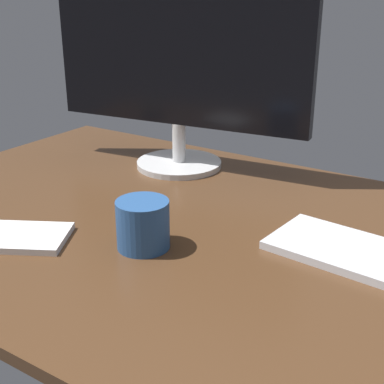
{
  "coord_description": "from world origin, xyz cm",
  "views": [
    {
      "loc": [
        44.36,
        -74.59,
        43.74
      ],
      "look_at": [
        -5.02,
        0.97,
        8.0
      ],
      "focal_mm": 50.77,
      "sensor_mm": 36.0,
      "label": 1
    }
  ],
  "objects": [
    {
      "name": "monitor",
      "position": [
        -24.95,
        25.88,
        25.46
      ],
      "size": [
        61.34,
        20.0,
        41.64
      ],
      "rotation": [
        0.0,
        0.0,
        0.12
      ],
      "color": "silver",
      "rests_on": "desk"
    },
    {
      "name": "coffee_mug",
      "position": [
        -6.46,
        -11.53,
        6.11
      ],
      "size": [
        8.78,
        8.78,
        8.23
      ],
      "primitive_type": "cylinder",
      "color": "#28518C",
      "rests_on": "desk"
    },
    {
      "name": "notepad",
      "position": [
        -24.78,
        -20.56,
        2.57
      ],
      "size": [
        17.43,
        16.17,
        1.14
      ],
      "primitive_type": "cube",
      "rotation": [
        0.0,
        0.0,
        0.5
      ],
      "color": "silver",
      "rests_on": "desk"
    },
    {
      "name": "desk",
      "position": [
        0.0,
        0.0,
        1.0
      ],
      "size": [
        140.0,
        84.0,
        2.0
      ],
      "primitive_type": "cube",
      "color": "#4C301C",
      "rests_on": "ground"
    },
    {
      "name": "keyboard",
      "position": [
        27.75,
        4.03,
        2.67
      ],
      "size": [
        35.66,
        17.24,
        1.35
      ],
      "primitive_type": "cube",
      "rotation": [
        0.0,
        0.0,
        -0.09
      ],
      "color": "silver",
      "rests_on": "desk"
    }
  ]
}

